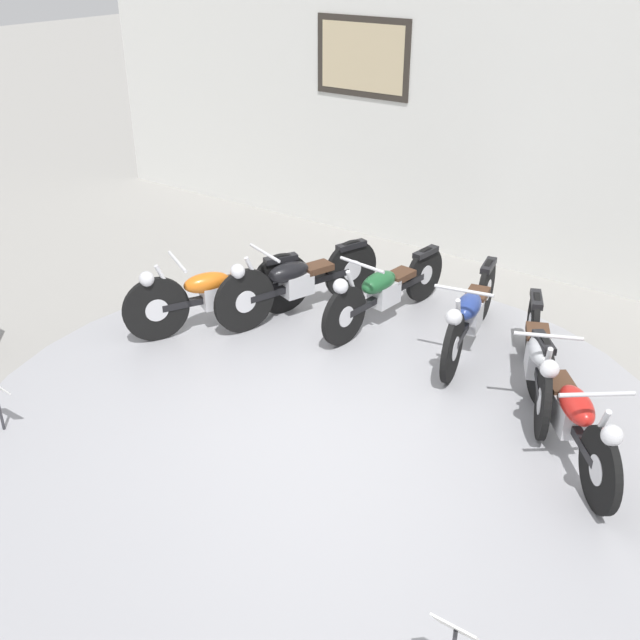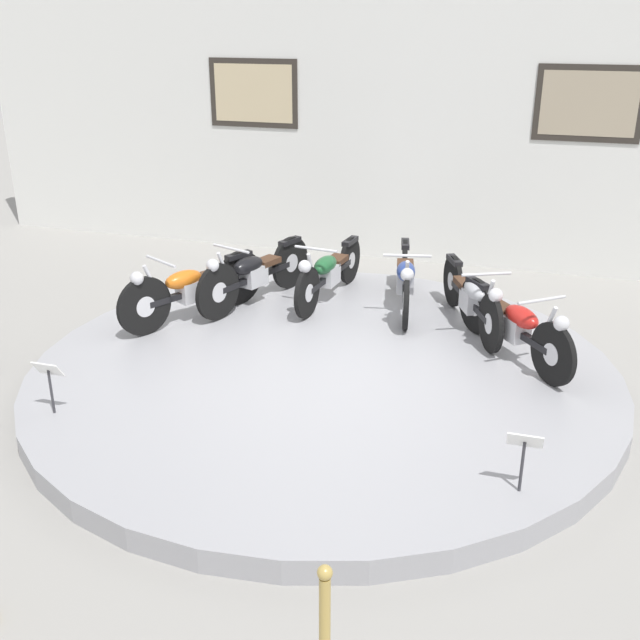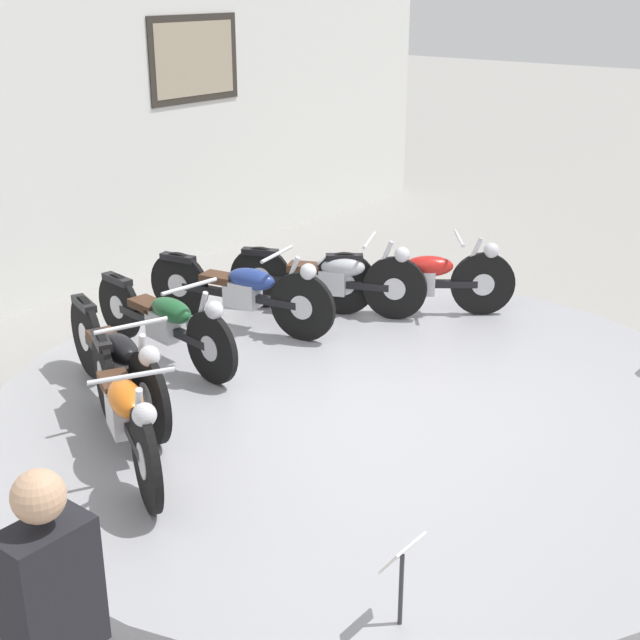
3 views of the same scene
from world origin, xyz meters
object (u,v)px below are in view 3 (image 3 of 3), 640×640
Objects in this scene: motorcycle_blue at (243,289)px; visitor_standing at (55,625)px; motorcycle_green at (165,320)px; info_placard_front_left at (402,564)px; motorcycle_silver at (331,276)px; motorcycle_orange at (124,408)px; motorcycle_black at (117,359)px; motorcycle_red at (418,277)px.

visitor_standing is (-4.08, -2.84, 0.30)m from motorcycle_blue.
motorcycle_green is 3.81× the size of info_placard_front_left.
motorcycle_silver is at bearing -25.06° from motorcycle_blue.
motorcycle_black is at bearing 53.69° from motorcycle_orange.
motorcycle_blue is 1.72m from motorcycle_red.
info_placard_front_left is at bearing -137.51° from motorcycle_silver.
motorcycle_red is (3.13, -0.68, -0.02)m from motorcycle_black.
motorcycle_orange is 3.64m from motorcycle_red.
motorcycle_orange reaches higher than info_placard_front_left.
motorcycle_orange is 1.00× the size of motorcycle_silver.
motorcycle_red reaches higher than motorcycle_green.
motorcycle_green is at bearing 42.25° from visitor_standing.
motorcycle_orange is at bearing -154.97° from motorcycle_blue.
motorcycle_orange is at bearing -167.73° from motorcycle_silver.
motorcycle_red reaches higher than motorcycle_silver.
info_placard_front_left is at bearing -95.18° from motorcycle_orange.
motorcycle_orange is at bearing -126.31° from motorcycle_black.
motorcycle_orange is 2.52m from visitor_standing.
motorcycle_black is 3.77× the size of info_placard_front_left.
motorcycle_blue reaches higher than info_placard_front_left.
motorcycle_green is (0.83, 0.39, -0.03)m from motorcycle_black.
motorcycle_silver is 0.85m from motorcycle_red.
motorcycle_blue reaches higher than motorcycle_red.
motorcycle_orange is 0.85m from motorcycle_black.
motorcycle_black is at bearing -155.14° from motorcycle_green.
motorcycle_silver is 1.15× the size of motorcycle_red.
motorcycle_blue reaches higher than motorcycle_silver.
motorcycle_red is 5.71m from visitor_standing.
visitor_standing is at bearing -145.19° from motorcycle_blue.
motorcycle_green is at bearing 155.10° from motorcycle_red.
motorcycle_green is at bearing -179.84° from motorcycle_blue.
motorcycle_blue is at bearing 0.16° from motorcycle_green.
motorcycle_black is (0.50, 0.68, 0.00)m from motorcycle_orange.
motorcycle_black is 0.98× the size of motorcycle_blue.
motorcycle_green is (1.34, 1.07, -0.02)m from motorcycle_orange.
motorcycle_green is 1.23× the size of motorcycle_red.
visitor_standing is at bearing -135.31° from motorcycle_orange.
visitor_standing is at bearing -153.55° from motorcycle_silver.
motorcycle_silver is 3.55× the size of info_placard_front_left.
motorcycle_black is at bearing 76.83° from info_placard_front_left.
visitor_standing is (-3.12, -2.83, 0.32)m from motorcycle_green.
visitor_standing is at bearing -133.04° from motorcycle_black.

